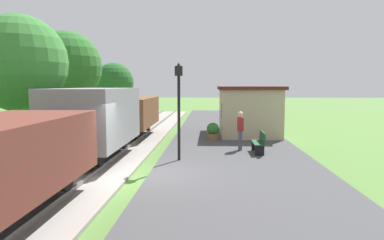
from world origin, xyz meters
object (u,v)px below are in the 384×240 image
at_px(tree_trackside_far, 66,67).
at_px(tree_trackside_mid, 18,63).
at_px(tree_field_left, 114,83).
at_px(station_hut, 248,110).
at_px(potted_planter, 213,131).
at_px(lamp_post_near, 179,93).
at_px(freight_train, 95,125).
at_px(person_waiting, 240,129).
at_px(bench_near_hut, 259,142).

bearing_deg(tree_trackside_far, tree_trackside_mid, -83.52).
bearing_deg(tree_field_left, station_hut, -44.91).
height_order(potted_planter, lamp_post_near, lamp_post_near).
xyz_separation_m(freight_train, person_waiting, (5.90, 1.77, -0.32)).
height_order(potted_planter, tree_field_left, tree_field_left).
bearing_deg(tree_field_left, freight_train, -77.68).
bearing_deg(lamp_post_near, tree_field_left, 111.49).
bearing_deg(bench_near_hut, lamp_post_near, -153.27).
bearing_deg(lamp_post_near, person_waiting, 42.36).
height_order(station_hut, potted_planter, station_hut).
bearing_deg(lamp_post_near, station_hut, 66.85).
distance_m(freight_train, person_waiting, 6.17).
bearing_deg(freight_train, lamp_post_near, -8.61).
bearing_deg(tree_field_left, person_waiting, -58.99).
bearing_deg(bench_near_hut, person_waiting, 139.82).
height_order(station_hut, bench_near_hut, station_hut).
height_order(bench_near_hut, tree_field_left, tree_field_left).
relative_size(potted_planter, tree_trackside_mid, 0.15).
relative_size(freight_train, bench_near_hut, 12.93).
height_order(person_waiting, tree_trackside_mid, tree_trackside_mid).
distance_m(station_hut, potted_planter, 3.58).
xyz_separation_m(station_hut, tree_field_left, (-10.77, 10.74, 1.66)).
relative_size(freight_train, tree_field_left, 3.82).
height_order(bench_near_hut, tree_trackside_mid, tree_trackside_mid).
relative_size(bench_near_hut, potted_planter, 1.64).
bearing_deg(tree_field_left, bench_near_hut, -58.08).
xyz_separation_m(person_waiting, tree_trackside_far, (-10.82, 7.93, 3.11)).
relative_size(person_waiting, tree_trackside_mid, 0.27).
distance_m(person_waiting, potted_planter, 3.18).
bearing_deg(bench_near_hut, potted_planter, 118.54).
relative_size(lamp_post_near, tree_trackside_mid, 0.59).
bearing_deg(station_hut, potted_planter, -126.96).
height_order(lamp_post_near, tree_trackside_mid, tree_trackside_mid).
distance_m(lamp_post_near, tree_trackside_mid, 7.95).
xyz_separation_m(bench_near_hut, potted_planter, (-1.94, 3.56, 0.00)).
distance_m(station_hut, tree_field_left, 15.31).
height_order(station_hut, tree_trackside_far, tree_trackside_far).
distance_m(station_hut, tree_trackside_far, 12.23).
distance_m(station_hut, tree_trackside_mid, 12.39).
bearing_deg(tree_trackside_mid, potted_planter, 17.22).
distance_m(potted_planter, tree_field_left, 16.27).
relative_size(freight_train, station_hut, 3.34).
bearing_deg(station_hut, freight_train, -132.36).
distance_m(bench_near_hut, tree_trackside_far, 14.85).
bearing_deg(potted_planter, station_hut, 53.04).
relative_size(freight_train, tree_trackside_mid, 3.10).
xyz_separation_m(tree_trackside_mid, tree_trackside_far, (-0.88, 7.73, 0.21)).
height_order(lamp_post_near, tree_trackside_far, tree_trackside_far).
bearing_deg(tree_trackside_mid, freight_train, -26.03).
relative_size(lamp_post_near, tree_field_left, 0.73).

